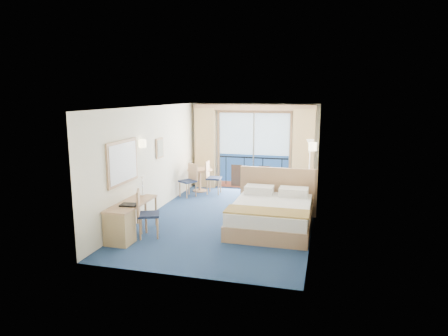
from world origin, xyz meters
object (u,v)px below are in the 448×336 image
nightstand (306,202)px  table_chair_b (190,178)px  round_table (200,174)px  desk_chair (144,211)px  floor_lamp (310,154)px  desk (122,223)px  armchair (292,188)px  table_chair_a (211,175)px  bed (272,213)px

nightstand → table_chair_b: 3.51m
round_table → desk_chair: bearing=-88.1°
floor_lamp → table_chair_b: 3.55m
desk → round_table: bearing=87.7°
floor_lamp → round_table: (-3.32, 0.03, -0.77)m
armchair → desk_chair: desk_chair is taller
desk_chair → desk: bearing=116.5°
desk → round_table: 4.53m
floor_lamp → table_chair_a: floor_lamp is taller
nightstand → table_chair_b: table_chair_b is taller
desk_chair → round_table: bearing=-21.1°
bed → round_table: 3.92m
bed → desk_chair: size_ratio=2.23×
bed → table_chair_a: (-2.23, 2.70, 0.22)m
bed → round_table: bearing=132.6°
armchair → table_chair_b: (-2.96, -0.16, 0.16)m
floor_lamp → table_chair_a: bearing=-176.9°
round_table → table_chair_a: bearing=-23.6°
armchair → floor_lamp: 1.12m
floor_lamp → desk: bearing=-127.9°
table_chair_a → bed: bearing=-143.5°
desk_chair → table_chair_b: (-0.23, 3.50, -0.03)m
bed → desk: bearing=-150.0°
table_chair_a → armchair: bearing=-100.2°
nightstand → floor_lamp: bearing=90.2°
table_chair_b → desk: bearing=-58.4°
round_table → table_chair_a: size_ratio=0.79×
floor_lamp → desk_chair: bearing=-127.7°
floor_lamp → table_chair_a: (-2.90, -0.15, -0.74)m
bed → nightstand: bed is taller
desk_chair → table_chair_b: size_ratio=1.06×
desk → table_chair_a: size_ratio=1.55×
desk → table_chair_b: size_ratio=1.59×
bed → table_chair_b: bed is taller
bed → floor_lamp: size_ratio=1.32×
desk_chair → table_chair_b: 3.51m
desk_chair → table_chair_a: 3.98m
desk_chair → table_chair_b: bearing=-19.3°
armchair → desk: (-3.05, -4.03, 0.02)m
table_chair_a → table_chair_b: (-0.51, -0.47, -0.02)m
bed → desk: size_ratio=1.48×
bed → desk_chair: 2.83m
bed → table_chair_a: bearing=129.6°
armchair → floor_lamp: bearing=-171.7°
nightstand → desk: (-3.51, -3.11, 0.13)m
desk_chair → round_table: (-0.14, 4.15, -0.04)m
table_chair_a → round_table: bearing=63.3°
desk → table_chair_b: (0.09, 3.87, 0.15)m
floor_lamp → nightstand: bearing=-89.8°
bed → table_chair_b: 3.55m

